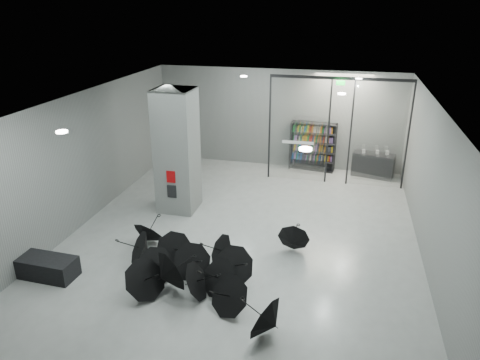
% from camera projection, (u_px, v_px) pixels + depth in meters
% --- Properties ---
extents(room, '(14.00, 14.02, 4.01)m').
position_uv_depth(room, '(238.00, 150.00, 11.70)').
color(room, gray).
rests_on(room, ground).
extents(column, '(1.20, 1.20, 4.00)m').
position_uv_depth(column, '(177.00, 151.00, 14.36)').
color(column, slate).
rests_on(column, ground).
extents(fire_cabinet, '(0.28, 0.04, 0.38)m').
position_uv_depth(fire_cabinet, '(171.00, 177.00, 14.04)').
color(fire_cabinet, '#A50A07').
rests_on(fire_cabinet, column).
extents(info_panel, '(0.30, 0.03, 0.42)m').
position_uv_depth(info_panel, '(172.00, 191.00, 14.23)').
color(info_panel, black).
rests_on(info_panel, column).
extents(exit_sign, '(0.30, 0.06, 0.15)m').
position_uv_depth(exit_sign, '(341.00, 83.00, 15.61)').
color(exit_sign, '#0CE533').
rests_on(exit_sign, room).
extents(glass_partition, '(5.06, 0.08, 4.00)m').
position_uv_depth(glass_partition, '(337.00, 127.00, 16.40)').
color(glass_partition, silver).
rests_on(glass_partition, ground).
extents(bench, '(1.63, 0.75, 0.52)m').
position_uv_depth(bench, '(45.00, 267.00, 11.27)').
color(bench, black).
rests_on(bench, ground).
extents(bookshelf, '(1.84, 0.61, 1.98)m').
position_uv_depth(bookshelf, '(313.00, 146.00, 18.17)').
color(bookshelf, black).
rests_on(bookshelf, ground).
extents(shop_counter, '(1.66, 0.97, 0.94)m').
position_uv_depth(shop_counter, '(373.00, 165.00, 17.64)').
color(shop_counter, black).
rests_on(shop_counter, ground).
extents(umbrella_cluster, '(5.22, 4.53, 1.27)m').
position_uv_depth(umbrella_cluster, '(196.00, 272.00, 10.98)').
color(umbrella_cluster, black).
rests_on(umbrella_cluster, ground).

